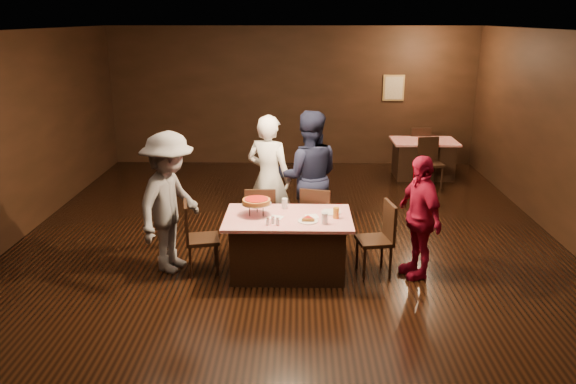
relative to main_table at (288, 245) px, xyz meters
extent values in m
plane|color=black|center=(-0.02, 0.72, -0.39)|extent=(10.00, 10.00, 0.00)
cube|color=silver|center=(-0.02, 0.72, 2.62)|extent=(8.00, 10.00, 0.04)
cube|color=black|center=(-0.02, 5.72, 1.11)|extent=(8.00, 0.04, 3.00)
cube|color=black|center=(-0.02, -4.28, 1.11)|extent=(8.00, 0.04, 3.00)
cube|color=tan|center=(2.18, 5.69, 1.31)|extent=(0.46, 0.03, 0.56)
cube|color=beige|center=(2.18, 5.66, 1.31)|extent=(0.38, 0.01, 0.48)
cube|color=#A80B1B|center=(0.00, 0.00, 0.00)|extent=(1.60, 1.00, 0.77)
cube|color=red|center=(2.69, 4.61, 0.00)|extent=(1.30, 0.90, 0.77)
cube|color=black|center=(-0.40, 0.75, 0.09)|extent=(0.44, 0.44, 0.95)
cube|color=black|center=(0.40, 0.75, 0.09)|extent=(0.51, 0.51, 0.95)
cube|color=black|center=(-1.10, 0.00, 0.09)|extent=(0.50, 0.50, 0.95)
cube|color=black|center=(1.10, 0.00, 0.09)|extent=(0.49, 0.49, 0.95)
cube|color=black|center=(2.69, 3.91, 0.09)|extent=(0.49, 0.49, 0.95)
cube|color=black|center=(2.69, 5.21, 0.09)|extent=(0.44, 0.44, 0.95)
imported|color=silver|center=(-0.30, 1.17, 0.55)|extent=(0.80, 0.68, 1.87)
imported|color=black|center=(0.27, 1.16, 0.58)|extent=(0.95, 0.75, 1.93)
imported|color=slate|center=(-1.51, 0.09, 0.53)|extent=(1.04, 1.34, 1.83)
imported|color=maroon|center=(1.64, -0.02, 0.40)|extent=(0.64, 1.00, 1.58)
cylinder|color=black|center=(-0.40, 0.15, 0.46)|extent=(0.01, 0.01, 0.15)
cylinder|color=black|center=(-0.49, 0.00, 0.46)|extent=(0.01, 0.01, 0.15)
cylinder|color=black|center=(-0.31, 0.00, 0.46)|extent=(0.01, 0.01, 0.15)
cylinder|color=silver|center=(-0.40, 0.05, 0.54)|extent=(0.38, 0.38, 0.01)
cylinder|color=#B27233|center=(-0.40, 0.05, 0.57)|extent=(0.35, 0.35, 0.05)
cylinder|color=#A5140C|center=(-0.40, 0.05, 0.60)|extent=(0.30, 0.30, 0.01)
cylinder|color=white|center=(0.25, -0.18, 0.39)|extent=(0.25, 0.25, 0.01)
cylinder|color=#B27233|center=(0.25, -0.18, 0.42)|extent=(0.18, 0.18, 0.04)
cylinder|color=#A5140C|center=(0.25, -0.18, 0.44)|extent=(0.14, 0.14, 0.01)
cylinder|color=white|center=(0.55, 0.15, 0.39)|extent=(0.25, 0.25, 0.01)
cylinder|color=silver|center=(0.45, -0.25, 0.46)|extent=(0.08, 0.08, 0.14)
cylinder|color=#BF7F26|center=(0.60, -0.05, 0.46)|extent=(0.08, 0.08, 0.14)
cylinder|color=silver|center=(-0.05, 0.30, 0.46)|extent=(0.08, 0.08, 0.14)
cylinder|color=silver|center=(-0.18, -0.25, 0.43)|extent=(0.04, 0.04, 0.08)
cylinder|color=silver|center=(-0.18, -0.25, 0.47)|extent=(0.05, 0.05, 0.02)
cylinder|color=silver|center=(-0.12, -0.30, 0.43)|extent=(0.04, 0.04, 0.08)
cylinder|color=silver|center=(-0.12, -0.30, 0.47)|extent=(0.05, 0.05, 0.02)
cylinder|color=silver|center=(-0.24, -0.30, 0.43)|extent=(0.04, 0.04, 0.08)
cylinder|color=silver|center=(-0.24, -0.30, 0.47)|extent=(0.05, 0.05, 0.02)
cube|color=white|center=(0.30, 0.00, 0.39)|extent=(0.19, 0.19, 0.01)
cube|color=white|center=(-0.15, -0.05, 0.39)|extent=(0.21, 0.21, 0.01)
camera|label=1|loc=(0.14, -6.65, 2.79)|focal=35.00mm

